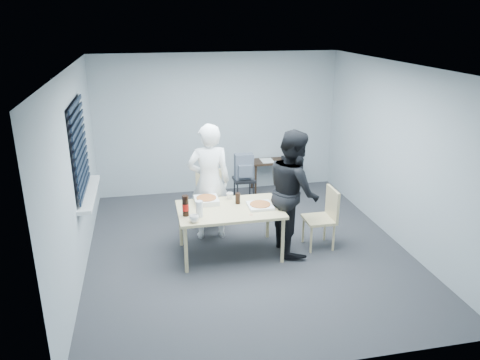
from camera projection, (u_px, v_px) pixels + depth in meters
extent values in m
plane|color=#2A2A2E|center=(247.00, 248.00, 6.83)|extent=(5.00, 5.00, 0.00)
plane|color=white|center=(248.00, 67.00, 5.96)|extent=(5.00, 5.00, 0.00)
plane|color=#A1ABB1|center=(218.00, 124.00, 8.70)|extent=(4.50, 0.00, 4.50)
plane|color=#A1ABB1|center=(310.00, 248.00, 4.09)|extent=(4.50, 0.00, 4.50)
plane|color=#A1ABB1|center=(76.00, 175.00, 5.96)|extent=(0.00, 5.00, 5.00)
plane|color=#A1ABB1|center=(397.00, 154.00, 6.83)|extent=(0.00, 5.00, 5.00)
plane|color=black|center=(78.00, 147.00, 6.25)|extent=(0.00, 1.30, 1.30)
cube|color=black|center=(80.00, 147.00, 6.26)|extent=(0.04, 1.30, 1.25)
cube|color=silver|center=(89.00, 193.00, 6.49)|extent=(0.18, 1.42, 0.05)
cube|color=beige|center=(230.00, 210.00, 6.47)|extent=(1.43, 0.91, 0.04)
cylinder|color=beige|center=(186.00, 250.00, 6.10)|extent=(0.05, 0.05, 0.66)
cylinder|color=beige|center=(181.00, 225.00, 6.82)|extent=(0.05, 0.05, 0.66)
cylinder|color=beige|center=(283.00, 241.00, 6.35)|extent=(0.05, 0.05, 0.66)
cylinder|color=beige|center=(268.00, 217.00, 7.08)|extent=(0.05, 0.05, 0.66)
cube|color=beige|center=(211.00, 201.00, 7.44)|extent=(0.42, 0.42, 0.04)
cube|color=beige|center=(209.00, 183.00, 7.53)|extent=(0.42, 0.04, 0.44)
cylinder|color=beige|center=(202.00, 219.00, 7.32)|extent=(0.03, 0.03, 0.41)
cylinder|color=beige|center=(199.00, 210.00, 7.64)|extent=(0.03, 0.03, 0.41)
cylinder|color=beige|center=(223.00, 217.00, 7.39)|extent=(0.03, 0.03, 0.41)
cylinder|color=beige|center=(220.00, 209.00, 7.70)|extent=(0.03, 0.03, 0.41)
cube|color=beige|center=(319.00, 220.00, 6.76)|extent=(0.42, 0.42, 0.04)
cube|color=beige|center=(332.00, 203.00, 6.71)|extent=(0.04, 0.42, 0.44)
cylinder|color=beige|center=(311.00, 240.00, 6.64)|extent=(0.03, 0.03, 0.41)
cylinder|color=beige|center=(303.00, 230.00, 6.96)|extent=(0.03, 0.03, 0.41)
cylinder|color=beige|center=(334.00, 238.00, 6.71)|extent=(0.03, 0.03, 0.41)
cylinder|color=beige|center=(325.00, 228.00, 7.02)|extent=(0.03, 0.03, 0.41)
imported|color=white|center=(209.00, 182.00, 6.93)|extent=(0.65, 0.42, 1.77)
imported|color=black|center=(293.00, 192.00, 6.55)|extent=(0.47, 0.86, 1.77)
cube|color=black|center=(275.00, 161.00, 8.94)|extent=(0.89, 0.40, 0.04)
cylinder|color=black|center=(256.00, 180.00, 8.82)|extent=(0.04, 0.04, 0.56)
cylinder|color=black|center=(252.00, 175.00, 9.11)|extent=(0.04, 0.04, 0.56)
cylinder|color=black|center=(297.00, 177.00, 8.97)|extent=(0.04, 0.04, 0.56)
cylinder|color=black|center=(292.00, 172.00, 9.27)|extent=(0.04, 0.04, 0.56)
cube|color=black|center=(244.00, 180.00, 8.22)|extent=(0.36, 0.36, 0.04)
cylinder|color=black|center=(238.00, 196.00, 8.14)|extent=(0.04, 0.04, 0.47)
cylinder|color=black|center=(234.00, 191.00, 8.41)|extent=(0.04, 0.04, 0.47)
cylinder|color=black|center=(253.00, 195.00, 8.20)|extent=(0.04, 0.04, 0.47)
cylinder|color=black|center=(250.00, 190.00, 8.46)|extent=(0.04, 0.04, 0.47)
cube|color=slate|center=(244.00, 166.00, 8.14)|extent=(0.32, 0.17, 0.45)
cube|color=slate|center=(245.00, 171.00, 8.05)|extent=(0.23, 0.06, 0.21)
cube|color=white|center=(206.00, 202.00, 6.65)|extent=(0.33, 0.33, 0.04)
cube|color=white|center=(206.00, 199.00, 6.64)|extent=(0.33, 0.33, 0.04)
cylinder|color=#CC7F38|center=(206.00, 198.00, 6.63)|extent=(0.28, 0.28, 0.01)
cube|color=white|center=(260.00, 206.00, 6.51)|extent=(0.34, 0.34, 0.04)
cylinder|color=#CC7F38|center=(260.00, 204.00, 6.50)|extent=(0.29, 0.29, 0.01)
imported|color=white|center=(194.00, 219.00, 6.02)|extent=(0.17, 0.17, 0.10)
imported|color=white|center=(230.00, 196.00, 6.78)|extent=(0.10, 0.10, 0.09)
cylinder|color=black|center=(238.00, 198.00, 6.60)|extent=(0.08, 0.08, 0.16)
cylinder|color=black|center=(185.00, 206.00, 6.18)|extent=(0.09, 0.09, 0.28)
cylinder|color=red|center=(186.00, 207.00, 6.19)|extent=(0.09, 0.09, 0.09)
cylinder|color=silver|center=(199.00, 209.00, 6.16)|extent=(0.12, 0.12, 0.22)
torus|color=red|center=(251.00, 215.00, 6.25)|extent=(0.06, 0.06, 0.00)
cube|color=white|center=(267.00, 161.00, 8.90)|extent=(0.25, 0.33, 0.01)
cube|color=black|center=(286.00, 158.00, 8.97)|extent=(0.18, 0.16, 0.06)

